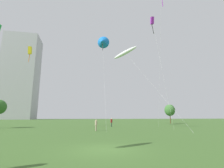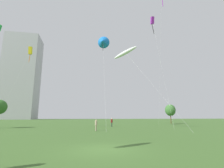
% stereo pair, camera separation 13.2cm
% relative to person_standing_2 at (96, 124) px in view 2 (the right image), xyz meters
% --- Properties ---
extents(ground, '(280.00, 280.00, 0.00)m').
position_rel_person_standing_2_xyz_m(ground, '(-0.36, -14.02, -0.93)').
color(ground, '#3D6028').
extents(person_standing_2, '(0.36, 0.36, 1.60)m').
position_rel_person_standing_2_xyz_m(person_standing_2, '(0.00, 0.00, 0.00)').
color(person_standing_2, tan).
rests_on(person_standing_2, ground).
extents(person_standing_3, '(0.39, 0.39, 1.73)m').
position_rel_person_standing_2_xyz_m(person_standing_3, '(3.73, 9.32, 0.08)').
color(person_standing_3, '#3F593F').
rests_on(person_standing_3, ground).
extents(kite_flying_1, '(1.89, 3.22, 21.61)m').
position_rel_person_standing_2_xyz_m(kite_flying_1, '(11.03, 3.45, 19.77)').
color(kite_flying_1, silver).
rests_on(kite_flying_1, ground).
extents(kite_flying_2, '(3.29, 13.48, 20.13)m').
position_rel_person_standing_2_xyz_m(kite_flying_2, '(1.79, 9.75, 17.66)').
color(kite_flying_2, silver).
rests_on(kite_flying_2, ground).
extents(kite_flying_5, '(5.50, 0.80, 16.39)m').
position_rel_person_standing_2_xyz_m(kite_flying_5, '(-13.38, 9.89, 14.57)').
color(kite_flying_5, silver).
rests_on(kite_flying_5, ground).
extents(kite_flying_6, '(8.76, 10.30, 14.86)m').
position_rel_person_standing_2_xyz_m(kite_flying_6, '(5.39, 3.47, 12.79)').
color(kite_flying_6, silver).
rests_on(kite_flying_6, ground).
extents(park_tree_1, '(3.07, 3.07, 5.65)m').
position_rel_person_standing_2_xyz_m(park_tree_1, '(23.57, 22.32, 2.99)').
color(park_tree_1, brown).
rests_on(park_tree_1, ground).
extents(distant_highrise_0, '(24.66, 20.08, 64.99)m').
position_rel_person_standing_2_xyz_m(distant_highrise_0, '(-51.82, 110.11, 31.57)').
color(distant_highrise_0, '#A8A8AD').
rests_on(distant_highrise_0, ground).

